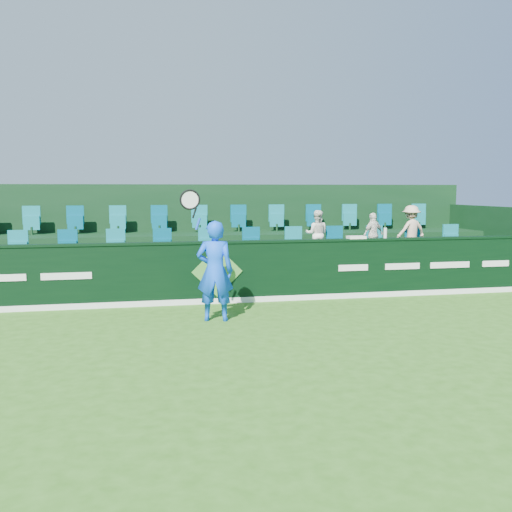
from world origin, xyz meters
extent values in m
plane|color=#2F6417|center=(0.00, 0.00, 0.00)|extent=(60.00, 60.00, 0.00)
cube|color=black|center=(0.00, 4.00, 0.65)|extent=(16.00, 0.20, 1.30)
cube|color=black|center=(0.00, 4.00, 1.32)|extent=(16.00, 0.24, 0.05)
cube|color=white|center=(0.00, 3.89, 0.06)|extent=(16.00, 0.02, 0.12)
cube|color=#448B32|center=(0.00, 3.88, 0.70)|extent=(1.10, 0.02, 1.10)
cube|color=white|center=(-4.30, 3.89, 0.70)|extent=(0.85, 0.01, 0.14)
cube|color=white|center=(-3.10, 3.89, 0.70)|extent=(1.00, 0.01, 0.14)
cube|color=white|center=(3.10, 3.89, 0.70)|extent=(0.70, 0.01, 0.14)
cube|color=white|center=(4.30, 3.89, 0.70)|extent=(0.85, 0.01, 0.14)
cube|color=white|center=(5.50, 3.89, 0.70)|extent=(1.00, 0.01, 0.14)
cube|color=white|center=(6.70, 3.89, 0.70)|extent=(0.70, 0.01, 0.14)
cube|color=black|center=(0.00, 5.10, 0.40)|extent=(16.00, 2.00, 0.80)
cube|color=black|center=(0.00, 7.00, 0.65)|extent=(16.00, 1.80, 1.30)
cube|color=black|center=(0.00, 8.00, 1.30)|extent=(16.00, 0.20, 2.60)
cube|color=black|center=(7.90, 6.00, 1.00)|extent=(0.20, 4.00, 2.00)
cube|color=#11747E|center=(0.00, 5.50, 1.10)|extent=(13.50, 0.50, 0.60)
cube|color=#11747E|center=(0.00, 7.30, 1.60)|extent=(13.50, 0.50, 0.60)
imported|color=blue|center=(-0.25, 2.33, 0.94)|extent=(0.77, 0.58, 1.89)
cylinder|color=#143FBF|center=(-0.57, 2.23, 1.83)|extent=(0.11, 0.04, 0.22)
cylinder|color=black|center=(-0.63, 2.23, 2.03)|extent=(0.10, 0.03, 0.20)
torus|color=black|center=(-0.71, 2.23, 2.27)|extent=(0.48, 0.04, 0.48)
cylinder|color=silver|center=(-0.71, 2.23, 2.27)|extent=(0.39, 0.01, 0.39)
imported|color=white|center=(2.62, 5.12, 1.38)|extent=(0.68, 0.61, 1.16)
imported|color=white|center=(4.09, 5.12, 1.34)|extent=(0.69, 0.49, 1.09)
imported|color=beige|center=(5.11, 5.12, 1.43)|extent=(0.89, 0.61, 1.26)
cube|color=white|center=(3.20, 4.00, 1.38)|extent=(0.40, 0.26, 0.06)
cylinder|color=silver|center=(3.90, 4.00, 1.47)|extent=(0.08, 0.08, 0.24)
camera|label=1|loc=(-1.63, -8.15, 2.46)|focal=40.00mm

